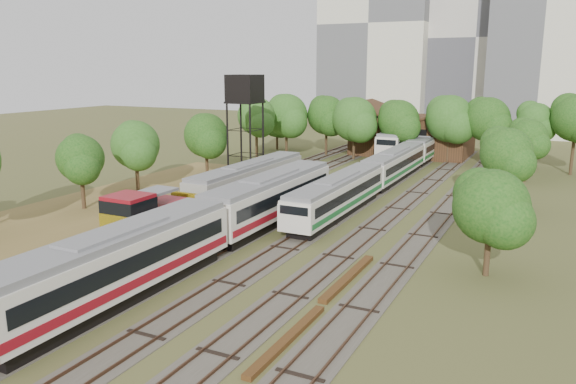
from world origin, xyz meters
The scene contains 18 objects.
ground centered at (0.00, 0.00, 0.00)m, with size 240.00×240.00×0.00m, color #475123.
dry_grass_patch centered at (-18.00, 8.00, 0.02)m, with size 14.00×60.00×0.04m, color brown.
tracks centered at (-0.67, 25.00, 0.04)m, with size 24.60×80.00×0.19m.
railcar_red_set centered at (-2.00, 7.14, 2.07)m, with size 3.16×34.58×3.91m.
railcar_green_set centered at (2.00, 37.94, 1.75)m, with size 2.68×52.08×3.31m.
railcar_rear centered at (-2.00, 55.94, 2.04)m, with size 3.12×16.08×3.87m.
shunter_locomotive centered at (-8.00, 7.82, 1.81)m, with size 2.86×8.10×3.75m.
old_grey_coach centered at (-8.00, 22.74, 1.87)m, with size 2.77×18.00×3.42m.
water_tower centered at (-13.08, 30.79, 9.81)m, with size 3.37×3.37×11.64m.
rail_pile_near centered at (8.00, 6.98, 0.13)m, with size 0.53×8.00×0.27m, color #573618.
rail_pile_far centered at (8.20, -1.57, 0.12)m, with size 0.47×7.60×0.25m, color #573618.
maintenance_shed centered at (-1.00, 57.98, 2.91)m, with size 16.45×11.55×7.58m.
tree_band_left centered at (-19.82, 24.05, 5.23)m, with size 8.00×64.65×8.61m.
tree_band_far centered at (0.05, 50.81, 5.84)m, with size 42.27×10.42×9.38m.
tree_band_right centered at (14.95, 26.76, 4.74)m, with size 5.36×36.44×7.34m.
tower_left centered at (-18.00, 95.00, 21.00)m, with size 22.00×16.00×42.00m, color beige.
tower_centre centered at (2.00, 100.00, 18.00)m, with size 20.00×18.00×36.00m, color beige.
tower_right centered at (14.00, 92.00, 24.00)m, with size 18.00×16.00×48.00m, color beige.
Camera 1 is at (18.78, -22.93, 12.39)m, focal length 35.00 mm.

